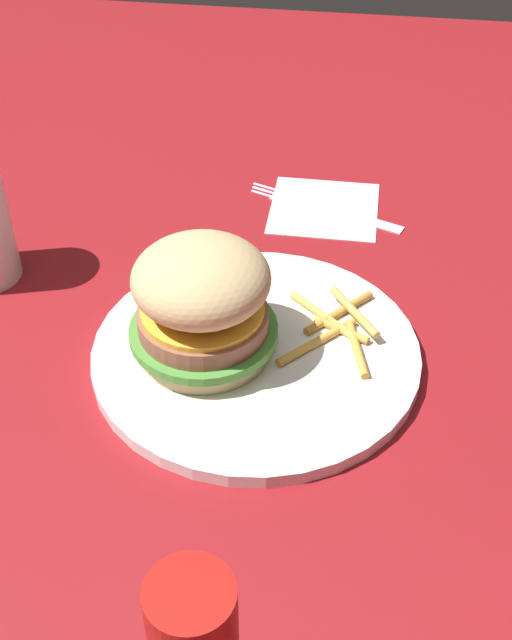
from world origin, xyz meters
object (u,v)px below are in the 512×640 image
(sandwich, at_px, (201,305))
(napkin, at_px, (324,208))
(fork, at_px, (323,205))
(fries_pile, at_px, (337,326))
(plate, at_px, (256,353))

(sandwich, relative_size, napkin, 1.09)
(sandwich, height_order, fork, sandwich)
(napkin, height_order, fork, fork)
(fries_pile, xyz_separation_m, fork, (0.03, -0.20, -0.01))
(plate, relative_size, fork, 1.61)
(sandwich, relative_size, fork, 0.72)
(sandwich, height_order, napkin, sandwich)
(plate, bearing_deg, sandwich, 15.48)
(fork, bearing_deg, napkin, 159.18)
(plate, height_order, sandwich, sandwich)
(plate, relative_size, sandwich, 2.24)
(plate, bearing_deg, napkin, -98.89)
(plate, xyz_separation_m, sandwich, (0.04, 0.01, 0.06))
(plate, distance_m, fork, 0.24)
(napkin, bearing_deg, fork, -20.82)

